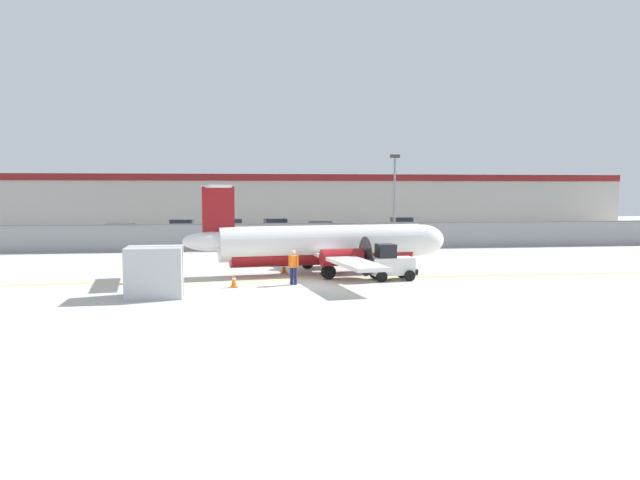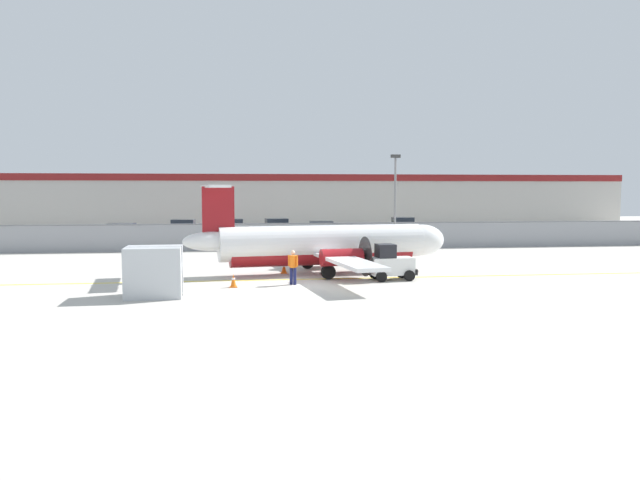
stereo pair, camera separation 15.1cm
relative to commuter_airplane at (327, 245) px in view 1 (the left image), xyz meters
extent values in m
plane|color=#BCB7AD|center=(-1.72, -4.15, -1.60)|extent=(140.00, 140.00, 0.00)
cube|color=yellow|center=(-1.72, -2.15, -1.60)|extent=(84.00, 0.20, 0.01)
cube|color=gray|center=(-1.72, 13.85, -0.60)|extent=(98.00, 0.04, 2.00)
cylinder|color=slate|center=(-1.72, 13.85, 0.45)|extent=(98.00, 0.10, 0.10)
cube|color=#38383A|center=(-1.72, 25.35, -1.54)|extent=(98.00, 17.00, 0.12)
cube|color=beige|center=(-1.72, 43.85, 1.65)|extent=(91.00, 8.00, 6.50)
cube|color=maroon|center=(-1.72, 39.85, 4.50)|extent=(91.00, 0.20, 0.80)
cylinder|color=white|center=(-0.27, -0.04, 0.15)|extent=(11.63, 3.47, 1.90)
ellipsoid|color=white|center=(5.71, 0.80, 0.15)|extent=(2.87, 2.15, 1.80)
ellipsoid|color=white|center=(-6.25, -0.87, 0.35)|extent=(3.35, 1.48, 1.05)
cylinder|color=maroon|center=(-0.27, -0.04, -0.38)|extent=(10.41, 2.89, 1.48)
cube|color=white|center=(-0.17, -0.02, -0.42)|extent=(3.79, 16.07, 0.18)
cylinder|color=maroon|center=(-0.33, 2.58, -0.42)|extent=(2.30, 1.19, 0.90)
cone|color=black|center=(0.81, 2.74, -0.42)|extent=(0.51, 0.50, 0.44)
cylinder|color=#262626|center=(0.96, 2.76, -0.42)|extent=(0.33, 2.09, 2.10)
cylinder|color=maroon|center=(0.39, -2.57, -0.42)|extent=(2.30, 1.19, 0.90)
cone|color=black|center=(1.53, -2.41, -0.42)|extent=(0.51, 0.50, 0.44)
cylinder|color=#262626|center=(1.67, -2.39, -0.42)|extent=(0.33, 2.09, 2.10)
cube|color=maroon|center=(-5.95, -0.83, 1.70)|extent=(1.71, 0.41, 3.10)
cube|color=white|center=(-6.10, -0.85, 3.25)|extent=(1.75, 4.91, 0.14)
cylinder|color=#59595B|center=(3.74, 0.52, -0.82)|extent=(0.16, 0.16, 0.97)
cylinder|color=black|center=(3.74, 0.52, -1.30)|extent=(0.62, 0.30, 0.60)
cylinder|color=#59595B|center=(-0.87, 2.11, -0.78)|extent=(0.16, 0.16, 0.90)
cylinder|color=black|center=(-0.87, 2.11, -1.22)|extent=(0.78, 0.32, 0.76)
cylinder|color=#59595B|center=(-0.26, -2.27, -0.78)|extent=(0.16, 0.16, 0.90)
cylinder|color=black|center=(-0.26, -2.27, -1.22)|extent=(0.78, 0.32, 0.76)
cube|color=silver|center=(2.97, -2.97, -0.87)|extent=(2.28, 1.26, 0.90)
cube|color=black|center=(2.62, -2.99, -0.07)|extent=(0.97, 1.07, 0.70)
cube|color=black|center=(4.12, -2.88, -1.17)|extent=(0.24, 1.11, 0.30)
cylinder|color=black|center=(3.67, -2.31, -1.32)|extent=(0.57, 0.22, 0.56)
cylinder|color=black|center=(3.76, -3.51, -1.32)|extent=(0.57, 0.22, 0.56)
cylinder|color=black|center=(2.18, -2.43, -1.32)|extent=(0.57, 0.22, 0.56)
cylinder|color=black|center=(2.27, -3.62, -1.32)|extent=(0.57, 0.22, 0.56)
cylinder|color=#191E4C|center=(-2.17, -3.94, -1.18)|extent=(0.22, 0.22, 0.85)
cylinder|color=#191E4C|center=(-2.34, -3.83, -1.18)|extent=(0.22, 0.22, 0.85)
cylinder|color=orange|center=(-2.26, -3.88, -0.45)|extent=(0.47, 0.47, 0.60)
cylinder|color=orange|center=(-2.07, -4.00, -0.42)|extent=(0.14, 0.14, 0.55)
cylinder|color=orange|center=(-2.44, -3.76, -0.42)|extent=(0.14, 0.14, 0.55)
sphere|color=tan|center=(-2.26, -3.88, -0.01)|extent=(0.22, 0.22, 0.22)
cube|color=#B7BCC1|center=(-8.60, -6.52, -0.50)|extent=(2.46, 2.07, 2.20)
cube|color=#333338|center=(-8.60, -6.52, -0.50)|extent=(2.44, 0.16, 2.20)
cube|color=orange|center=(-2.39, 0.32, -1.58)|extent=(0.36, 0.36, 0.04)
cone|color=orange|center=(-2.39, 0.32, -1.26)|extent=(0.28, 0.28, 0.60)
cylinder|color=white|center=(-2.39, 0.32, -1.18)|extent=(0.17, 0.17, 0.08)
cube|color=orange|center=(-5.17, -4.34, -1.58)|extent=(0.36, 0.36, 0.04)
cone|color=orange|center=(-5.17, -4.34, -1.26)|extent=(0.28, 0.28, 0.60)
cylinder|color=white|center=(-5.17, -4.34, -1.18)|extent=(0.17, 0.17, 0.08)
cube|color=navy|center=(-15.29, 22.49, -0.86)|extent=(4.39, 2.24, 0.80)
cube|color=#262D38|center=(-15.14, 22.47, -0.18)|extent=(2.39, 1.84, 0.56)
cylinder|color=black|center=(-16.80, 21.79, -1.18)|extent=(0.62, 0.28, 0.60)
cylinder|color=black|center=(-16.56, 23.57, -1.18)|extent=(0.62, 0.28, 0.60)
cylinder|color=black|center=(-14.02, 21.42, -1.18)|extent=(0.62, 0.28, 0.60)
cylinder|color=black|center=(-13.79, 23.20, -1.18)|extent=(0.62, 0.28, 0.60)
cube|color=red|center=(-10.47, 28.99, -0.86)|extent=(4.34, 2.07, 0.80)
cube|color=#262D38|center=(-10.32, 28.97, -0.18)|extent=(2.33, 1.75, 0.56)
cylinder|color=black|center=(-11.95, 28.22, -1.18)|extent=(0.62, 0.25, 0.60)
cylinder|color=black|center=(-11.78, 30.01, -1.18)|extent=(0.62, 0.25, 0.60)
cylinder|color=black|center=(-9.16, 27.97, -1.18)|extent=(0.62, 0.25, 0.60)
cylinder|color=black|center=(-8.99, 29.76, -1.18)|extent=(0.62, 0.25, 0.60)
cube|color=red|center=(-5.41, 29.54, -0.86)|extent=(4.33, 2.06, 0.80)
cube|color=#262D38|center=(-5.56, 29.53, -0.18)|extent=(2.33, 1.74, 0.56)
cylinder|color=black|center=(-4.09, 30.56, -1.18)|extent=(0.62, 0.25, 0.60)
cylinder|color=black|center=(-3.94, 28.76, -1.18)|extent=(0.62, 0.25, 0.60)
cylinder|color=black|center=(-6.88, 30.31, -1.18)|extent=(0.62, 0.25, 0.60)
cylinder|color=black|center=(-6.73, 28.52, -1.18)|extent=(0.62, 0.25, 0.60)
cube|color=silver|center=(-0.82, 29.82, -0.86)|extent=(4.39, 2.25, 0.80)
cube|color=#262D38|center=(-0.96, 29.80, -0.18)|extent=(2.39, 1.84, 0.56)
cylinder|color=black|center=(0.45, 30.90, -1.18)|extent=(0.62, 0.28, 0.60)
cylinder|color=black|center=(0.69, 29.12, -1.18)|extent=(0.62, 0.28, 0.60)
cylinder|color=black|center=(-2.32, 30.53, -1.18)|extent=(0.62, 0.28, 0.60)
cylinder|color=black|center=(-2.08, 28.74, -1.18)|extent=(0.62, 0.28, 0.60)
cube|color=black|center=(3.05, 24.02, -0.86)|extent=(4.30, 1.96, 0.80)
cube|color=#262D38|center=(2.90, 24.03, -0.18)|extent=(2.29, 1.69, 0.56)
cylinder|color=black|center=(4.51, 24.83, -1.18)|extent=(0.61, 0.24, 0.60)
cylinder|color=black|center=(4.39, 23.04, -1.18)|extent=(0.61, 0.24, 0.60)
cylinder|color=black|center=(1.71, 25.01, -1.18)|extent=(0.61, 0.24, 0.60)
cylinder|color=black|center=(1.60, 23.21, -1.18)|extent=(0.61, 0.24, 0.60)
cube|color=#B28C19|center=(6.98, 19.73, -0.86)|extent=(4.31, 1.99, 0.80)
cube|color=#262D38|center=(7.13, 19.74, -0.18)|extent=(2.30, 1.71, 0.56)
cylinder|color=black|center=(5.65, 18.73, -1.18)|extent=(0.61, 0.24, 0.60)
cylinder|color=black|center=(5.52, 20.53, -1.18)|extent=(0.61, 0.24, 0.60)
cylinder|color=black|center=(8.44, 18.93, -1.18)|extent=(0.61, 0.24, 0.60)
cylinder|color=black|center=(8.32, 20.73, -1.18)|extent=(0.61, 0.24, 0.60)
cube|color=#B28C19|center=(12.82, 30.80, -0.86)|extent=(4.27, 1.87, 0.80)
cube|color=#262D38|center=(12.67, 30.80, -0.18)|extent=(2.26, 1.65, 0.56)
cylinder|color=black|center=(14.26, 31.64, -1.18)|extent=(0.61, 0.22, 0.60)
cylinder|color=black|center=(14.18, 29.84, -1.18)|extent=(0.61, 0.22, 0.60)
cylinder|color=black|center=(11.46, 31.75, -1.18)|extent=(0.61, 0.22, 0.60)
cylinder|color=black|center=(11.38, 29.95, -1.18)|extent=(0.61, 0.22, 0.60)
cylinder|color=slate|center=(6.76, 11.22, 1.90)|extent=(0.16, 0.16, 7.00)
cube|color=#333333|center=(6.76, 11.22, 5.55)|extent=(0.70, 0.30, 0.24)
camera|label=1|loc=(-5.09, -34.26, 3.10)|focal=35.00mm
camera|label=2|loc=(-4.94, -34.28, 3.10)|focal=35.00mm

